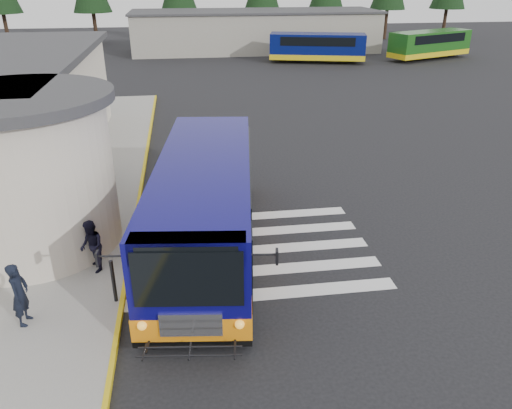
{
  "coord_description": "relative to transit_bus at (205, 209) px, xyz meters",
  "views": [
    {
      "loc": [
        -2.09,
        -14.41,
        8.09
      ],
      "look_at": [
        -0.07,
        -0.5,
        1.46
      ],
      "focal_mm": 35.0,
      "sensor_mm": 36.0,
      "label": 1
    }
  ],
  "objects": [
    {
      "name": "far_bus_a",
      "position": [
        12.41,
        34.09,
        0.07
      ],
      "size": [
        9.28,
        4.66,
        2.31
      ],
      "rotation": [
        0.0,
        0.0,
        1.32
      ],
      "color": "#060F4E",
      "rests_on": "ground"
    },
    {
      "name": "pedestrian_a",
      "position": [
        -4.66,
        -3.17,
        -0.44
      ],
      "size": [
        0.47,
        0.65,
        1.67
      ],
      "primitive_type": "imported",
      "rotation": [
        0.0,
        0.0,
        1.45
      ],
      "color": "black",
      "rests_on": "sidewalk"
    },
    {
      "name": "far_bus_b",
      "position": [
        23.98,
        34.52,
        0.07
      ],
      "size": [
        9.24,
        5.73,
        2.31
      ],
      "rotation": [
        0.0,
        0.0,
        1.96
      ],
      "color": "#195015",
      "rests_on": "ground"
    },
    {
      "name": "bollard",
      "position": [
        -2.55,
        -2.58,
        -0.67
      ],
      "size": [
        0.1,
        0.1,
        1.23
      ],
      "primitive_type": "cylinder",
      "color": "black",
      "rests_on": "sidewalk"
    },
    {
      "name": "crosswalk",
      "position": [
        1.15,
        -0.25,
        -1.42
      ],
      "size": [
        8.0,
        5.35,
        0.01
      ],
      "color": "silver",
      "rests_on": "ground"
    },
    {
      "name": "curb_strip",
      "position": [
        -2.4,
        4.55,
        -1.35
      ],
      "size": [
        0.12,
        34.0,
        0.16
      ],
      "primitive_type": "cube",
      "color": "gold",
      "rests_on": "ground"
    },
    {
      "name": "ground",
      "position": [
        1.65,
        0.55,
        -1.43
      ],
      "size": [
        140.0,
        140.0,
        0.0
      ],
      "primitive_type": "plane",
      "color": "black",
      "rests_on": "ground"
    },
    {
      "name": "depot_building",
      "position": [
        7.65,
        42.55,
        0.68
      ],
      "size": [
        26.4,
        8.4,
        4.2
      ],
      "color": "gray",
      "rests_on": "ground"
    },
    {
      "name": "sidewalk",
      "position": [
        -7.35,
        4.55,
        -1.35
      ],
      "size": [
        10.0,
        34.0,
        0.15
      ],
      "primitive_type": "cube",
      "color": "gray",
      "rests_on": "ground"
    },
    {
      "name": "transit_bus",
      "position": [
        0.0,
        0.0,
        0.0
      ],
      "size": [
        4.46,
        10.84,
        2.99
      ],
      "rotation": [
        0.0,
        0.0,
        -0.12
      ],
      "color": "#0A075B",
      "rests_on": "ground"
    },
    {
      "name": "pedestrian_b",
      "position": [
        -3.31,
        -0.96,
        -0.49
      ],
      "size": [
        0.85,
        0.94,
        1.57
      ],
      "primitive_type": "imported",
      "rotation": [
        0.0,
        0.0,
        -1.15
      ],
      "color": "black",
      "rests_on": "sidewalk"
    }
  ]
}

